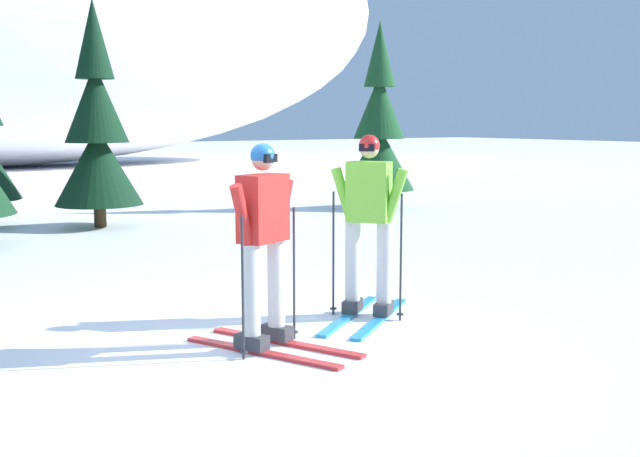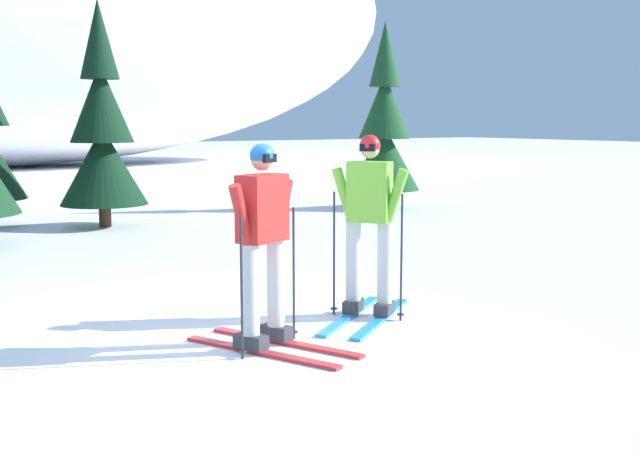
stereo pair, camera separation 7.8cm
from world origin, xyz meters
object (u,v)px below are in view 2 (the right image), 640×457
at_px(pine_tree_right, 102,133).
at_px(pine_tree_far_right, 384,131).
at_px(skier_red_jacket, 263,241).
at_px(skier_lime_jacket, 369,222).

bearing_deg(pine_tree_right, pine_tree_far_right, -2.76).
xyz_separation_m(skier_red_jacket, pine_tree_far_right, (7.40, 8.01, 0.77)).
xyz_separation_m(skier_lime_jacket, pine_tree_far_right, (6.02, 7.62, 0.75)).
xyz_separation_m(skier_lime_jacket, skier_red_jacket, (-1.38, -0.39, -0.02)).
xyz_separation_m(skier_red_jacket, pine_tree_right, (1.27, 8.30, 0.77)).
relative_size(skier_red_jacket, pine_tree_far_right, 0.43).
distance_m(skier_lime_jacket, pine_tree_far_right, 9.74).
distance_m(pine_tree_right, pine_tree_far_right, 6.13).
relative_size(skier_lime_jacket, pine_tree_far_right, 0.44).
bearing_deg(pine_tree_right, skier_red_jacket, -98.72).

